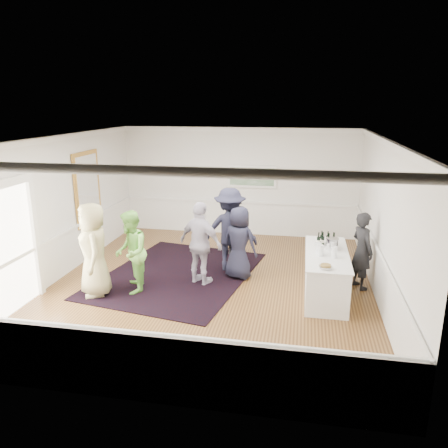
% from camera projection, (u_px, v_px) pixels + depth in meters
% --- Properties ---
extents(floor, '(8.00, 8.00, 0.00)m').
position_uv_depth(floor, '(211.00, 285.00, 9.65)').
color(floor, brown).
rests_on(floor, ground).
extents(ceiling, '(7.00, 8.00, 0.02)m').
position_uv_depth(ceiling, '(210.00, 138.00, 8.79)').
color(ceiling, white).
rests_on(ceiling, wall_back).
extents(wall_left, '(0.02, 8.00, 3.20)m').
position_uv_depth(wall_left, '(59.00, 208.00, 9.83)').
color(wall_left, white).
rests_on(wall_left, floor).
extents(wall_right, '(0.02, 8.00, 3.20)m').
position_uv_depth(wall_right, '(384.00, 223.00, 8.61)').
color(wall_right, white).
rests_on(wall_right, floor).
extents(wall_back, '(7.00, 0.02, 3.20)m').
position_uv_depth(wall_back, '(239.00, 182.00, 13.01)').
color(wall_back, white).
rests_on(wall_back, floor).
extents(wall_front, '(7.00, 0.02, 3.20)m').
position_uv_depth(wall_front, '(143.00, 293.00, 5.43)').
color(wall_front, white).
rests_on(wall_front, floor).
extents(wainscoting, '(7.00, 8.00, 1.00)m').
position_uv_depth(wainscoting, '(211.00, 263.00, 9.52)').
color(wainscoting, white).
rests_on(wainscoting, floor).
extents(mirror, '(0.05, 1.25, 1.85)m').
position_uv_depth(mirror, '(88.00, 188.00, 11.00)').
color(mirror, '#BD8837').
rests_on(mirror, wall_left).
extents(doorway, '(0.10, 1.78, 2.56)m').
position_uv_depth(doorway, '(7.00, 241.00, 8.07)').
color(doorway, white).
rests_on(doorway, wall_left).
extents(landscape_painting, '(1.44, 0.06, 0.66)m').
position_uv_depth(landscape_painting, '(252.00, 177.00, 12.84)').
color(landscape_painting, white).
rests_on(landscape_painting, wall_back).
extents(area_rug, '(3.79, 4.58, 0.02)m').
position_uv_depth(area_rug, '(178.00, 274.00, 10.20)').
color(area_rug, black).
rests_on(area_rug, floor).
extents(serving_table, '(0.87, 2.28, 0.92)m').
position_uv_depth(serving_table, '(326.00, 274.00, 9.05)').
color(serving_table, white).
rests_on(serving_table, floor).
extents(bartender, '(0.65, 0.73, 1.68)m').
position_uv_depth(bartender, '(362.00, 251.00, 9.30)').
color(bartender, black).
rests_on(bartender, floor).
extents(guest_tan, '(1.03, 1.14, 1.96)m').
position_uv_depth(guest_tan, '(94.00, 250.00, 8.92)').
color(guest_tan, tan).
rests_on(guest_tan, floor).
extents(guest_green, '(0.90, 1.02, 1.75)m').
position_uv_depth(guest_green, '(131.00, 252.00, 9.10)').
color(guest_green, '#80D254').
rests_on(guest_green, floor).
extents(guest_lilac, '(1.18, 0.86, 1.85)m').
position_uv_depth(guest_lilac, '(201.00, 244.00, 9.48)').
color(guest_lilac, '#B1AABE').
rests_on(guest_lilac, floor).
extents(guest_dark_a, '(1.33, 0.82, 1.99)m').
position_uv_depth(guest_dark_a, '(230.00, 230.00, 10.27)').
color(guest_dark_a, black).
rests_on(guest_dark_a, floor).
extents(guest_dark_b, '(0.69, 0.56, 1.64)m').
position_uv_depth(guest_dark_b, '(235.00, 224.00, 11.36)').
color(guest_dark_b, black).
rests_on(guest_dark_b, floor).
extents(guest_navy, '(0.95, 0.78, 1.67)m').
position_uv_depth(guest_navy, '(239.00, 243.00, 9.84)').
color(guest_navy, black).
rests_on(guest_navy, floor).
extents(wine_bottles, '(0.40, 0.23, 0.31)m').
position_uv_depth(wine_bottles, '(327.00, 238.00, 9.35)').
color(wine_bottles, black).
rests_on(wine_bottles, serving_table).
extents(juice_pitchers, '(0.42, 0.31, 0.24)m').
position_uv_depth(juice_pitchers, '(324.00, 250.00, 8.73)').
color(juice_pitchers, '#8FC044').
rests_on(juice_pitchers, serving_table).
extents(ice_bucket, '(0.26, 0.26, 0.25)m').
position_uv_depth(ice_bucket, '(332.00, 244.00, 9.09)').
color(ice_bucket, silver).
rests_on(ice_bucket, serving_table).
extents(nut_bowl, '(0.26, 0.26, 0.08)m').
position_uv_depth(nut_bowl, '(326.00, 267.00, 8.07)').
color(nut_bowl, white).
rests_on(nut_bowl, serving_table).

